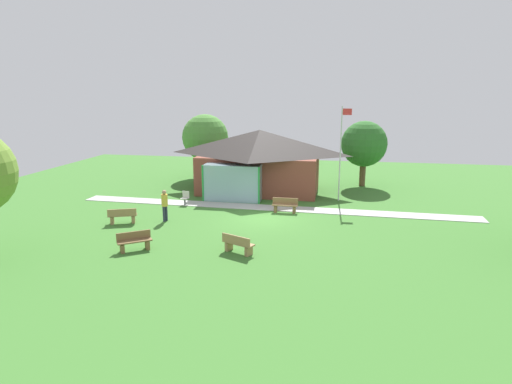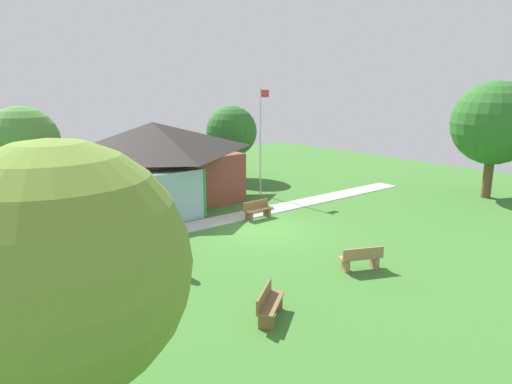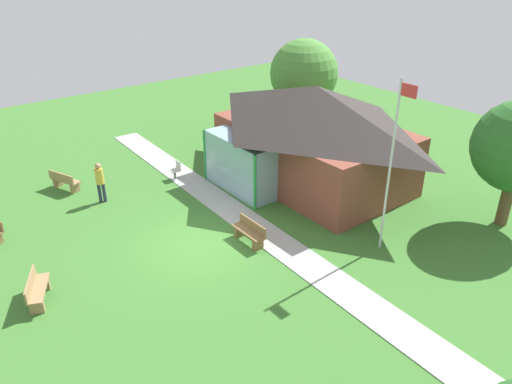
% 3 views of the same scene
% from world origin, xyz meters
% --- Properties ---
extents(ground_plane, '(44.00, 44.00, 0.00)m').
position_xyz_m(ground_plane, '(0.00, 0.00, 0.00)').
color(ground_plane, '#3D752D').
extents(pavilion, '(9.13, 6.88, 4.34)m').
position_xyz_m(pavilion, '(-1.52, 6.75, 2.27)').
color(pavilion, brown).
rests_on(pavilion, ground_plane).
extents(footpath, '(24.35, 2.02, 0.03)m').
position_xyz_m(footpath, '(0.00, 2.28, 0.01)').
color(footpath, '#ADADA8').
rests_on(footpath, ground_plane).
extents(flagpole, '(0.64, 0.08, 6.06)m').
position_xyz_m(flagpole, '(4.13, 4.92, 3.32)').
color(flagpole, silver).
rests_on(flagpole, ground_plane).
extents(bench_front_left, '(1.48, 1.23, 0.84)m').
position_xyz_m(bench_front_left, '(-4.86, -6.03, 0.40)').
color(bench_front_left, brown).
rests_on(bench_front_left, ground_plane).
extents(bench_mid_left, '(1.56, 0.96, 0.84)m').
position_xyz_m(bench_mid_left, '(-7.33, -2.33, 0.40)').
color(bench_mid_left, '#9E7A51').
rests_on(bench_mid_left, ground_plane).
extents(bench_front_center, '(1.55, 1.03, 0.84)m').
position_xyz_m(bench_front_center, '(-0.24, -5.54, 0.40)').
color(bench_front_center, '#9E7A51').
rests_on(bench_front_center, ground_plane).
extents(bench_rear_near_path, '(1.50, 0.45, 0.84)m').
position_xyz_m(bench_rear_near_path, '(1.01, 1.47, 0.40)').
color(bench_rear_near_path, brown).
rests_on(bench_rear_near_path, ground_plane).
extents(patio_chair_west, '(0.47, 0.47, 0.86)m').
position_xyz_m(patio_chair_west, '(-5.34, 2.06, 0.42)').
color(patio_chair_west, beige).
rests_on(patio_chair_west, ground_plane).
extents(visitor_strolling_lawn, '(0.34, 0.34, 1.74)m').
position_xyz_m(visitor_strolling_lawn, '(-5.24, -1.48, 1.02)').
color(visitor_strolling_lawn, '#2D3347').
rests_on(visitor_strolling_lawn, ground_plane).
extents(tree_far_east, '(4.52, 4.52, 6.42)m').
position_xyz_m(tree_far_east, '(13.56, -3.54, 4.14)').
color(tree_far_east, brown).
rests_on(tree_far_east, ground_plane).
extents(tree_lawn_corner, '(3.60, 3.60, 5.55)m').
position_xyz_m(tree_lawn_corner, '(-10.70, -8.31, 3.72)').
color(tree_lawn_corner, brown).
rests_on(tree_lawn_corner, ground_plane).
extents(tree_behind_pavilion_right, '(3.37, 3.37, 4.85)m').
position_xyz_m(tree_behind_pavilion_right, '(5.85, 9.95, 3.14)').
color(tree_behind_pavilion_right, brown).
rests_on(tree_behind_pavilion_right, ground_plane).
extents(tree_behind_pavilion_left, '(3.74, 3.74, 5.17)m').
position_xyz_m(tree_behind_pavilion_left, '(-6.67, 11.01, 3.28)').
color(tree_behind_pavilion_left, brown).
rests_on(tree_behind_pavilion_left, ground_plane).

